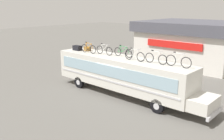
{
  "coord_description": "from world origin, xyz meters",
  "views": [
    {
      "loc": [
        11.48,
        -13.68,
        6.57
      ],
      "look_at": [
        -0.85,
        0.0,
        1.77
      ],
      "focal_mm": 39.85,
      "sensor_mm": 36.0,
      "label": 1
    }
  ],
  "objects": [
    {
      "name": "ground_plane",
      "position": [
        0.0,
        0.0,
        0.0
      ],
      "size": [
        120.0,
        120.0,
        0.0
      ],
      "primitive_type": "plane",
      "color": "#605E59"
    },
    {
      "name": "rooftop_bicycle_4",
      "position": [
        1.36,
        -0.13,
        3.22
      ],
      "size": [
        1.68,
        0.44,
        0.87
      ],
      "color": "black",
      "rests_on": "bus"
    },
    {
      "name": "rooftop_bicycle_5",
      "position": [
        2.95,
        0.07,
        3.22
      ],
      "size": [
        1.65,
        0.44,
        0.87
      ],
      "color": "black",
      "rests_on": "bus"
    },
    {
      "name": "rooftop_bicycle_3",
      "position": [
        -0.06,
        0.37,
        3.22
      ],
      "size": [
        1.73,
        0.44,
        0.86
      ],
      "color": "black",
      "rests_on": "bus"
    },
    {
      "name": "luggage_bag_2",
      "position": [
        -3.9,
        0.28,
        3.03
      ],
      "size": [
        0.52,
        0.39,
        0.34
      ],
      "primitive_type": "cube",
      "color": "olive",
      "rests_on": "bus"
    },
    {
      "name": "roadside_building",
      "position": [
        -0.78,
        13.88,
        2.47
      ],
      "size": [
        11.08,
        9.66,
        4.81
      ],
      "color": "silver",
      "rests_on": "ground"
    },
    {
      "name": "rooftop_bicycle_6",
      "position": [
        4.48,
        0.21,
        3.24
      ],
      "size": [
        1.73,
        0.44,
        0.93
      ],
      "color": "black",
      "rests_on": "bus"
    },
    {
      "name": "rooftop_bicycle_1",
      "position": [
        -3.11,
        -0.3,
        3.22
      ],
      "size": [
        1.65,
        0.44,
        0.88
      ],
      "color": "black",
      "rests_on": "bus"
    },
    {
      "name": "rooftop_bicycle_2",
      "position": [
        -1.67,
        0.02,
        3.22
      ],
      "size": [
        1.67,
        0.44,
        0.87
      ],
      "color": "black",
      "rests_on": "bus"
    },
    {
      "name": "luggage_bag_1",
      "position": [
        -4.71,
        -0.13,
        3.06
      ],
      "size": [
        0.74,
        0.45,
        0.41
      ],
      "primitive_type": "cube",
      "color": "black",
      "rests_on": "bus"
    },
    {
      "name": "bus",
      "position": [
        0.22,
        -0.0,
        1.71
      ],
      "size": [
        12.87,
        2.37,
        2.86
      ],
      "color": "silver",
      "rests_on": "ground"
    }
  ]
}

